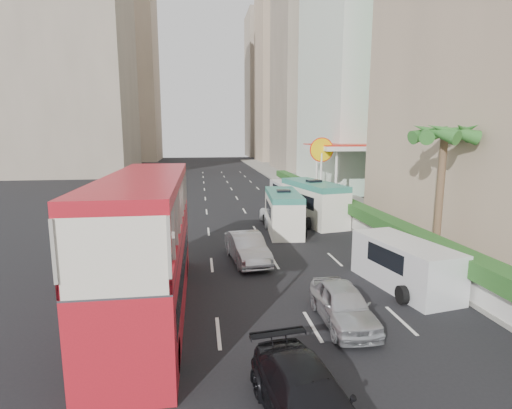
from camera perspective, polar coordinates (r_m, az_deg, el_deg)
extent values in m
plane|color=black|center=(16.17, 7.47, -13.61)|extent=(200.00, 200.00, 0.00)
cube|color=red|center=(14.91, -15.23, -5.61)|extent=(2.50, 11.00, 5.06)
imported|color=#B0B3B7|center=(20.72, -1.27, -8.14)|extent=(2.09, 4.59, 1.46)
imported|color=#B0B3B7|center=(14.76, 12.22, -16.16)|extent=(1.64, 3.99, 1.36)
imported|color=silver|center=(28.98, 2.95, -2.87)|extent=(2.10, 4.42, 1.22)
cube|color=silver|center=(26.83, 3.91, -1.02)|extent=(2.53, 6.15, 2.66)
cube|color=silver|center=(29.79, 8.19, 0.34)|extent=(3.54, 7.07, 3.00)
cube|color=silver|center=(18.23, 20.41, -8.04)|extent=(2.86, 5.29, 2.01)
cube|color=silver|center=(36.88, 4.44, 1.57)|extent=(2.28, 5.35, 2.12)
cube|color=#99968C|center=(41.86, 10.28, 1.11)|extent=(6.00, 120.00, 0.18)
cube|color=silver|center=(30.61, 11.75, -1.07)|extent=(0.30, 44.00, 1.00)
cube|color=#2D6626|center=(30.46, 11.80, 0.50)|extent=(1.10, 44.00, 0.70)
cylinder|color=brown|center=(21.99, 24.76, 1.05)|extent=(0.36, 0.36, 6.40)
cube|color=silver|center=(39.99, 12.66, 4.46)|extent=(6.50, 8.00, 5.50)
cube|color=gray|center=(77.79, 9.52, 23.68)|extent=(16.00, 16.00, 50.00)
cube|color=tan|center=(99.75, 4.52, 18.95)|extent=(14.00, 14.00, 44.00)
cube|color=gray|center=(120.88, 2.16, 16.45)|extent=(14.00, 14.00, 40.00)
cube|color=gray|center=(74.67, -25.58, 24.27)|extent=(18.00, 18.00, 52.00)
cube|color=tan|center=(107.07, -18.53, 18.41)|extent=(16.00, 16.00, 46.00)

